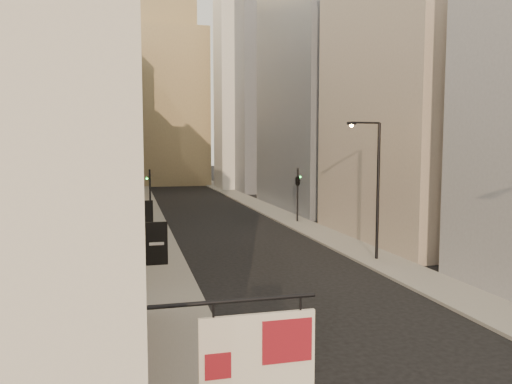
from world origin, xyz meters
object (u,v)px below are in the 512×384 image
traffic_light_left (150,187)px  traffic_light_right (298,180)px  white_tower (241,76)px  streetlamp_mid (375,183)px  clock_tower (167,89)px

traffic_light_left → traffic_light_right: size_ratio=1.00×
white_tower → traffic_light_left: size_ratio=8.30×
streetlamp_mid → traffic_light_right: (0.53, 15.70, -0.84)m
clock_tower → traffic_light_left: size_ratio=8.98×
streetlamp_mid → traffic_light_right: size_ratio=1.68×
clock_tower → streetlamp_mid: bearing=-84.0°
traffic_light_right → clock_tower: bearing=-94.3°
traffic_light_right → traffic_light_left: bearing=-16.6°
white_tower → streetlamp_mid: white_tower is taller
streetlamp_mid → clock_tower: bearing=92.5°
traffic_light_left → traffic_light_right: same height
clock_tower → traffic_light_right: 54.74m
white_tower → traffic_light_right: 41.28m
white_tower → traffic_light_left: bearing=-113.7°
clock_tower → traffic_light_right: size_ratio=8.98×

